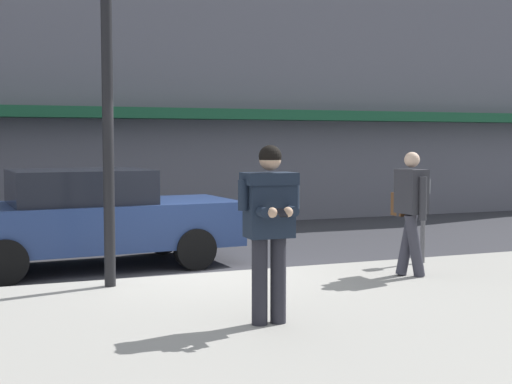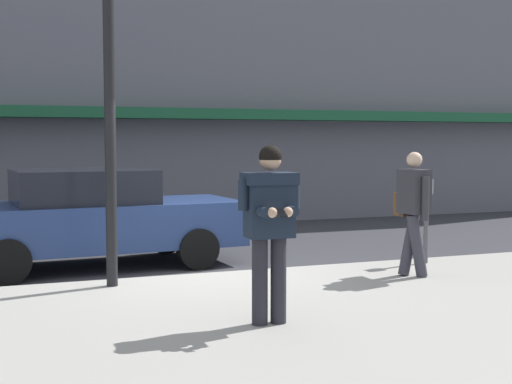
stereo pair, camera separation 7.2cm
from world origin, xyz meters
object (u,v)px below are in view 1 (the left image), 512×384
object	(u,v)px
pedestrian_with_bag	(410,205)
street_lamp_post	(107,48)
man_texting_on_phone	(269,214)
parking_meter	(423,208)
parked_sedan_mid	(89,217)

from	to	relation	value
pedestrian_with_bag	street_lamp_post	world-z (taller)	street_lamp_post
street_lamp_post	pedestrian_with_bag	bearing A→B (deg)	-11.05
man_texting_on_phone	parking_meter	bearing A→B (deg)	35.40
man_texting_on_phone	parking_meter	world-z (taller)	man_texting_on_phone
parked_sedan_mid	parking_meter	distance (m)	5.14
man_texting_on_phone	street_lamp_post	xyz separation A→B (m)	(-1.18, 2.46, 1.89)
parked_sedan_mid	pedestrian_with_bag	xyz separation A→B (m)	(3.88, -3.02, 0.32)
man_texting_on_phone	pedestrian_with_bag	bearing A→B (deg)	31.45
parking_meter	man_texting_on_phone	bearing A→B (deg)	-144.60
street_lamp_post	parking_meter	size ratio (longest dim) A/B	3.84
man_texting_on_phone	parking_meter	size ratio (longest dim) A/B	1.42
pedestrian_with_bag	parking_meter	distance (m)	1.13
parked_sedan_mid	man_texting_on_phone	world-z (taller)	man_texting_on_phone
man_texting_on_phone	street_lamp_post	size ratio (longest dim) A/B	0.37
parked_sedan_mid	pedestrian_with_bag	size ratio (longest dim) A/B	2.71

